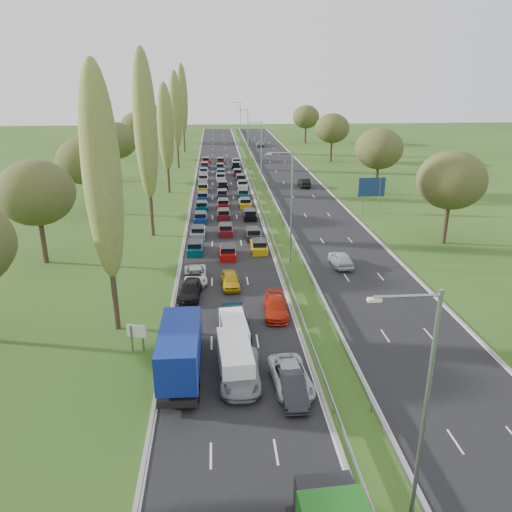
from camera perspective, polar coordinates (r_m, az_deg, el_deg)
name	(u,v)px	position (r m, az deg, el deg)	size (l,w,h in m)	color
ground	(260,190)	(89.90, 0.48, 7.59)	(260.00, 260.00, 0.00)	#254A17
near_carriageway	(222,187)	(92.01, -3.89, 7.83)	(10.50, 215.00, 0.04)	black
far_carriageway	(295,186)	(93.15, 4.53, 7.96)	(10.50, 215.00, 0.04)	black
central_reservation	(259,184)	(92.22, 0.35, 8.25)	(2.36, 215.00, 0.32)	gray
lamp_columns	(261,158)	(86.85, 0.61, 11.18)	(0.18, 140.18, 12.00)	gray
poplar_row	(158,125)	(76.41, -11.10, 14.47)	(2.80, 127.80, 22.44)	#2D2116
woodland_left	(79,165)	(73.46, -19.58, 9.80)	(8.00, 166.00, 11.10)	#2D2116
woodland_right	(396,156)	(79.86, 15.73, 10.92)	(8.00, 153.00, 11.10)	#2D2116
traffic_queue_fill	(223,191)	(87.19, -3.85, 7.46)	(9.11, 68.82, 0.80)	#053F4C
near_car_2	(196,275)	(49.43, -6.92, -2.15)	(2.19, 4.75, 1.32)	silver
near_car_3	(190,290)	(45.95, -7.53, -3.90)	(1.91, 4.69, 1.36)	black
near_car_6	(241,371)	(33.65, -1.78, -13.03)	(2.62, 5.69, 1.58)	gray
near_car_7	(236,324)	(39.54, -2.34, -7.76)	(2.05, 5.05, 1.47)	#043147
near_car_8	(230,280)	(47.83, -2.94, -2.74)	(1.65, 4.11, 1.40)	gold
near_car_9	(293,387)	(32.33, 4.22, -14.76)	(1.52, 4.35, 1.43)	black
near_car_10	(291,376)	(33.35, 3.98, -13.57)	(2.36, 5.11, 1.42)	silver
near_car_11	(276,307)	(42.34, 2.28, -5.85)	(1.96, 4.82, 1.40)	#AF210A
far_car_0	(341,259)	(53.75, 9.66, -0.31)	(1.87, 4.65, 1.58)	#A9B0B3
far_car_1	(304,182)	(92.58, 5.54, 8.38)	(1.70, 4.88, 1.61)	black
far_car_2	(260,144)	(147.37, 0.45, 12.67)	(2.22, 4.82, 1.34)	slate
blue_lorry	(181,348)	(34.17, -8.57, -10.38)	(2.53, 9.11, 3.85)	black
white_van_front	(234,330)	(38.19, -2.54, -8.46)	(1.84, 4.70, 1.89)	white
white_van_rear	(235,356)	(34.67, -2.43, -11.39)	(2.09, 5.34, 2.15)	white
info_sign	(137,334)	(37.81, -13.47, -8.66)	(1.47, 0.51, 2.10)	gray
direction_sign	(372,189)	(75.65, 13.08, 7.50)	(4.00, 0.22, 5.20)	gray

